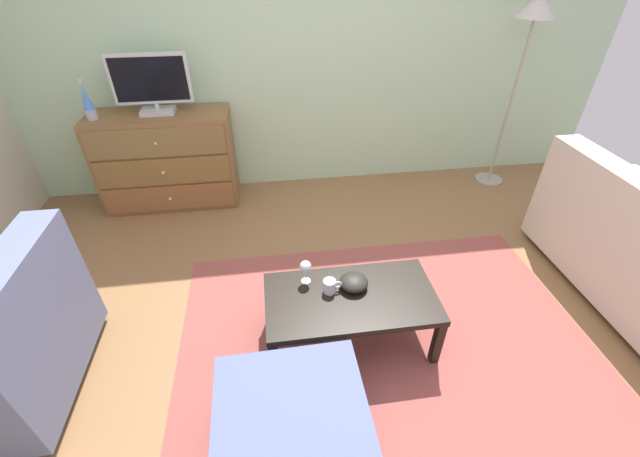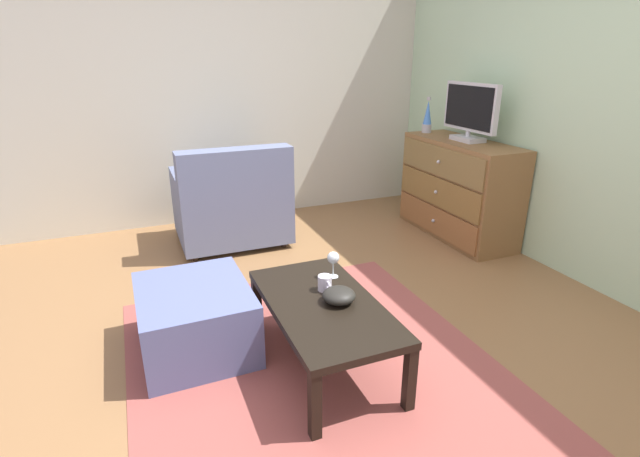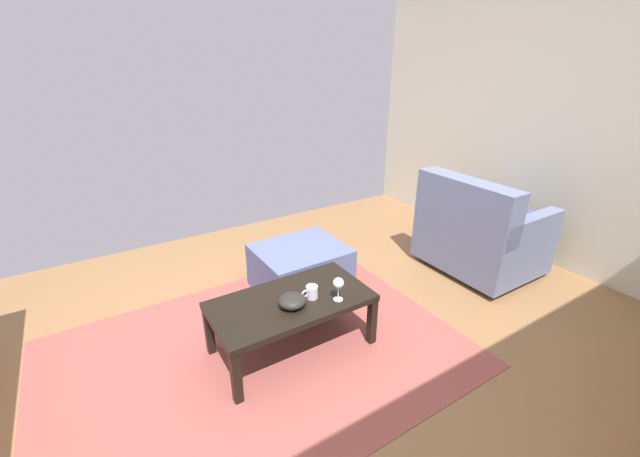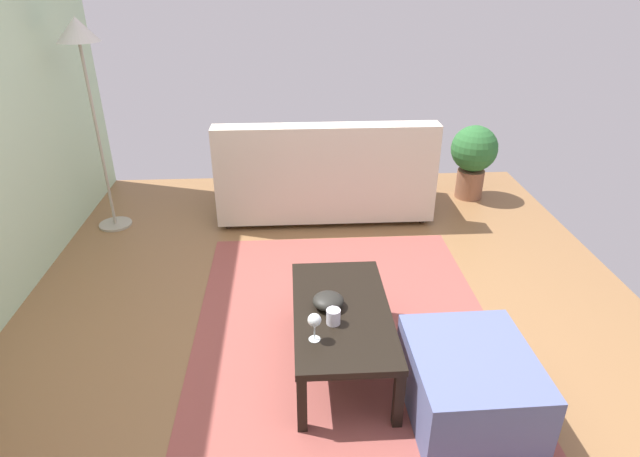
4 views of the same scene
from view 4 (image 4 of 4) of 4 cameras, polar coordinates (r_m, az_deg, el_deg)
The scene contains 10 objects.
ground_plane at distance 3.20m, azimuth -0.41°, elevation -14.43°, with size 5.91×4.58×0.05m, color olive.
area_rug at distance 3.35m, azimuth 2.89°, elevation -11.64°, with size 2.60×1.90×0.01m, color #954942.
coffee_table at distance 2.96m, azimuth 2.37°, elevation -9.49°, with size 1.01×0.54×0.38m.
wine_glass at distance 2.66m, azimuth -0.61°, elevation -10.03°, with size 0.07×0.07×0.16m.
mug at distance 2.81m, azimuth 1.46°, elevation -9.52°, with size 0.11×0.08×0.08m.
bowl_decorative at distance 2.93m, azimuth 0.90°, elevation -7.91°, with size 0.17×0.17×0.08m, color black.
couch_large at distance 4.77m, azimuth 0.43°, elevation 5.55°, with size 0.85×1.88×0.90m.
ottoman at distance 2.87m, azimuth 15.90°, elevation -15.92°, with size 0.70×0.60×0.38m, color slate.
standing_lamp at distance 4.58m, azimuth -24.55°, elevation 17.13°, with size 0.32×0.32×1.73m.
potted_plant at distance 5.29m, azimuth 16.35°, elevation 7.67°, with size 0.44×0.44×0.72m.
Camera 4 is at (-2.39, 0.12, 2.10)m, focal length 29.42 mm.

